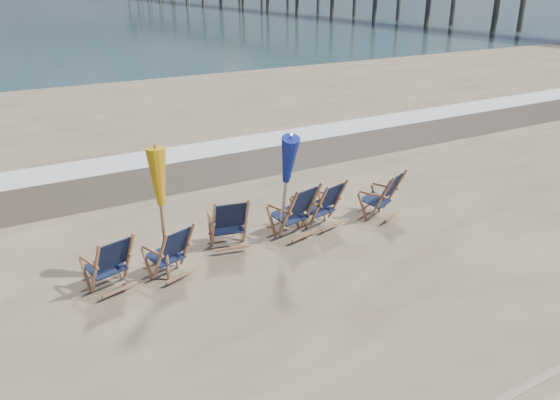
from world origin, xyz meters
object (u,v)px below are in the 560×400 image
Objects in this scene: beach_chair_0 at (129,258)px; beach_chair_3 at (311,207)px; beach_chair_4 at (338,201)px; umbrella_yellow at (160,185)px; beach_chair_2 at (246,222)px; beach_chair_5 at (395,191)px; beach_chair_1 at (188,246)px; umbrella_blue at (285,158)px.

beach_chair_3 is at bearing 167.83° from beach_chair_0.
umbrella_yellow reaches higher than beach_chair_4.
beach_chair_2 is 1.01× the size of beach_chair_5.
umbrella_yellow is (-3.45, -0.32, 1.08)m from beach_chair_4.
beach_chair_1 is 3.11m from beach_chair_4.
beach_chair_4 is 0.46× the size of umbrella_blue.
beach_chair_1 is at bearing -21.54° from beach_chair_5.
beach_chair_2 is (2.06, 0.23, 0.02)m from beach_chair_0.
beach_chair_5 is (1.87, -0.10, -0.03)m from beach_chair_3.
beach_chair_4 is at bearing 8.72° from umbrella_blue.
beach_chair_4 reaches higher than beach_chair_1.
beach_chair_2 is (1.17, 0.29, 0.04)m from beach_chair_1.
beach_chair_4 is at bearing -31.49° from beach_chair_5.
beach_chair_3 is 3.00m from umbrella_yellow.
umbrella_yellow is (0.54, -0.08, 1.08)m from beach_chair_0.
beach_chair_3 is (3.34, 0.17, 0.05)m from beach_chair_0.
umbrella_yellow is (-2.81, -0.25, 1.03)m from beach_chair_3.
umbrella_blue is (1.82, 0.12, 1.12)m from beach_chair_1.
beach_chair_2 is 0.48× the size of umbrella_yellow.
beach_chair_0 is 0.96× the size of beach_chair_2.
beach_chair_2 reaches higher than beach_chair_5.
umbrella_yellow is at bearing -16.77° from beach_chair_1.
umbrella_yellow is at bearing -21.54° from beach_chair_5.
beach_chair_1 is (0.89, -0.07, -0.01)m from beach_chair_0.
beach_chair_1 is 0.93× the size of beach_chair_2.
beach_chair_2 is 3.16m from beach_chair_5.
umbrella_blue is at bearing 165.16° from beach_chair_1.
beach_chair_4 is (3.99, 0.25, 0.01)m from beach_chair_0.
beach_chair_1 is 4.32m from beach_chair_5.
beach_chair_5 is at bearing 1.82° from umbrella_yellow.
umbrella_yellow is (-4.68, -0.15, 1.06)m from beach_chair_5.
umbrella_blue reaches higher than beach_chair_0.
beach_chair_5 is (1.23, -0.18, 0.01)m from beach_chair_4.
umbrella_blue reaches higher than beach_chair_1.
beach_chair_1 is 2.46m from beach_chair_3.
umbrella_yellow is (-1.53, -0.30, 1.06)m from beach_chair_2.
umbrella_blue is (-2.50, -0.02, 1.09)m from beach_chair_5.
beach_chair_5 is (3.15, -0.15, -0.00)m from beach_chair_2.
beach_chair_0 is 2.07m from beach_chair_2.
beach_chair_0 is at bearing -22.69° from beach_chair_1.
umbrella_blue is at bearing -5.42° from beach_chair_4.
beach_chair_4 is (3.09, 0.31, 0.02)m from beach_chair_1.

